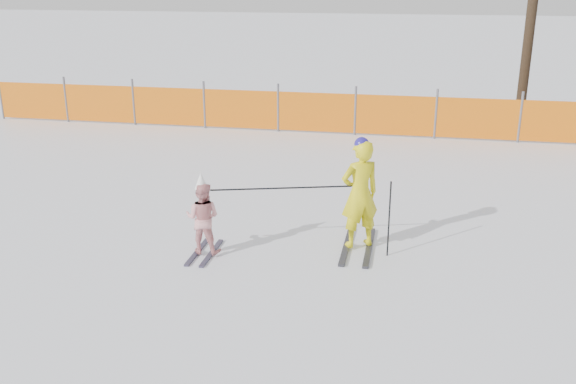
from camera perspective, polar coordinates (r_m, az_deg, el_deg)
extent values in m
plane|color=white|center=(8.99, -0.62, -7.06)|extent=(120.00, 120.00, 0.00)
cube|color=black|center=(9.79, 5.23, -4.76)|extent=(0.09, 1.45, 0.04)
cube|color=black|center=(9.77, 7.22, -4.90)|extent=(0.09, 1.45, 0.04)
imported|color=yellow|center=(9.48, 6.40, -0.18)|extent=(0.71, 0.65, 1.64)
sphere|color=#231A8F|center=(9.26, 6.57, 4.23)|extent=(0.22, 0.22, 0.22)
cube|color=black|center=(9.65, -8.07, -5.29)|extent=(0.09, 0.97, 0.03)
cube|color=black|center=(9.58, -6.82, -5.41)|extent=(0.09, 0.97, 0.03)
imported|color=pink|center=(9.40, -7.59, -2.29)|extent=(0.53, 0.41, 1.07)
cone|color=white|center=(9.21, -7.74, 1.02)|extent=(0.19, 0.19, 0.24)
cylinder|color=black|center=(9.36, 8.97, -2.40)|extent=(0.02, 0.02, 1.15)
cylinder|color=black|center=(9.28, -0.57, 0.34)|extent=(1.98, 0.60, 0.02)
cylinder|color=#595960|center=(19.98, -24.16, 7.72)|extent=(0.06, 0.06, 1.25)
cylinder|color=#595960|center=(18.91, -19.13, 7.78)|extent=(0.06, 0.06, 1.25)
cylinder|color=#595960|center=(18.00, -13.55, 7.77)|extent=(0.06, 0.06, 1.25)
cylinder|color=#595960|center=(17.27, -7.44, 7.69)|extent=(0.06, 0.06, 1.25)
cylinder|color=#595960|center=(16.75, -0.88, 7.49)|extent=(0.06, 0.06, 1.25)
cylinder|color=#595960|center=(16.46, 6.00, 7.19)|extent=(0.06, 0.06, 1.25)
cylinder|color=#595960|center=(16.41, 13.01, 6.77)|extent=(0.06, 0.06, 1.25)
cylinder|color=#595960|center=(16.61, 19.95, 6.26)|extent=(0.06, 0.06, 1.25)
cube|color=orange|center=(16.70, 0.28, 7.20)|extent=(16.68, 0.02, 1.00)
cylinder|color=black|center=(18.57, 20.77, 14.11)|extent=(0.26, 0.26, 5.54)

